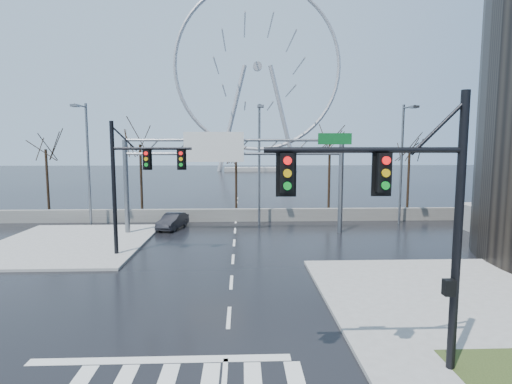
{
  "coord_description": "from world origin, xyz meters",
  "views": [
    {
      "loc": [
        0.49,
        -14.65,
        6.47
      ],
      "look_at": [
        1.32,
        7.39,
        4.0
      ],
      "focal_mm": 28.0,
      "sensor_mm": 36.0,
      "label": 1
    }
  ],
  "objects_px": {
    "car": "(173,221)",
    "sign_gantry": "(229,165)",
    "signal_mast_far": "(133,175)",
    "ferris_wheel": "(257,74)",
    "signal_mast_near": "(411,206)"
  },
  "relations": [
    {
      "from": "car",
      "to": "sign_gantry",
      "type": "bearing_deg",
      "value": -9.49
    },
    {
      "from": "signal_mast_far",
      "to": "ferris_wheel",
      "type": "bearing_deg",
      "value": 82.8
    },
    {
      "from": "signal_mast_near",
      "to": "ferris_wheel",
      "type": "height_order",
      "value": "ferris_wheel"
    },
    {
      "from": "signal_mast_near",
      "to": "sign_gantry",
      "type": "bearing_deg",
      "value": 106.19
    },
    {
      "from": "sign_gantry",
      "to": "ferris_wheel",
      "type": "xyz_separation_m",
      "value": [
        5.38,
        80.04,
        20.95
      ]
    },
    {
      "from": "sign_gantry",
      "to": "car",
      "type": "xyz_separation_m",
      "value": [
        -4.62,
        2.04,
        -4.56
      ]
    },
    {
      "from": "signal_mast_far",
      "to": "signal_mast_near",
      "type": "bearing_deg",
      "value": -49.74
    },
    {
      "from": "signal_mast_near",
      "to": "car",
      "type": "xyz_separation_m",
      "value": [
        -10.14,
        21.04,
        -4.25
      ]
    },
    {
      "from": "signal_mast_near",
      "to": "ferris_wheel",
      "type": "bearing_deg",
      "value": 90.08
    },
    {
      "from": "signal_mast_far",
      "to": "sign_gantry",
      "type": "xyz_separation_m",
      "value": [
        5.49,
        6.0,
        0.35
      ]
    },
    {
      "from": "ferris_wheel",
      "to": "car",
      "type": "distance_m",
      "value": 82.67
    },
    {
      "from": "signal_mast_near",
      "to": "sign_gantry",
      "type": "height_order",
      "value": "signal_mast_near"
    },
    {
      "from": "signal_mast_near",
      "to": "signal_mast_far",
      "type": "height_order",
      "value": "same"
    },
    {
      "from": "sign_gantry",
      "to": "signal_mast_near",
      "type": "bearing_deg",
      "value": -73.81
    },
    {
      "from": "sign_gantry",
      "to": "ferris_wheel",
      "type": "bearing_deg",
      "value": 86.16
    }
  ]
}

